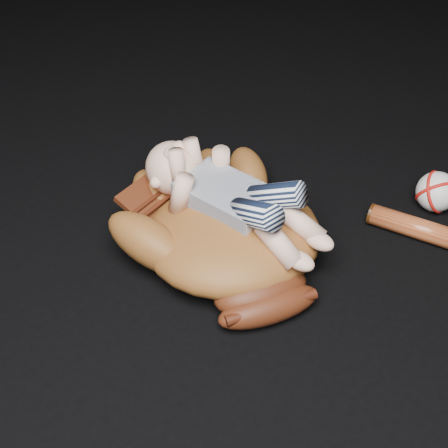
{
  "coord_description": "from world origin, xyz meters",
  "views": [
    {
      "loc": [
        -0.57,
        -0.48,
        0.83
      ],
      "look_at": [
        -0.03,
        0.18,
        0.08
      ],
      "focal_mm": 50.0,
      "sensor_mm": 36.0,
      "label": 1
    }
  ],
  "objects": [
    {
      "name": "baseball",
      "position": [
        0.39,
        0.02,
        0.04
      ],
      "size": [
        0.09,
        0.09,
        0.08
      ],
      "primitive_type": "sphere",
      "rotation": [
        0.0,
        0.0,
        -0.08
      ],
      "color": "silver",
      "rests_on": "ground"
    },
    {
      "name": "newborn_baby",
      "position": [
        -0.0,
        0.17,
        0.13
      ],
      "size": [
        0.26,
        0.42,
        0.16
      ],
      "primitive_type": null,
      "rotation": [
        0.0,
        0.0,
        0.22
      ],
      "color": "beige",
      "rests_on": "baseball_glove"
    },
    {
      "name": "baseball_glove",
      "position": [
        -0.02,
        0.17,
        0.07
      ],
      "size": [
        0.53,
        0.57,
        0.15
      ],
      "primitive_type": null,
      "rotation": [
        0.0,
        0.0,
        -0.3
      ],
      "color": "brown",
      "rests_on": "ground"
    }
  ]
}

